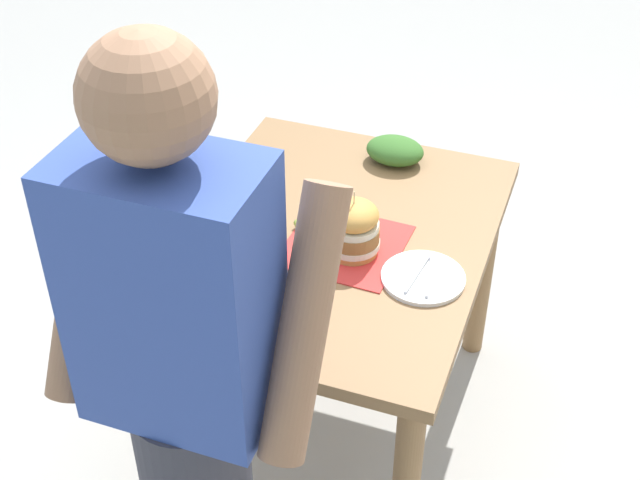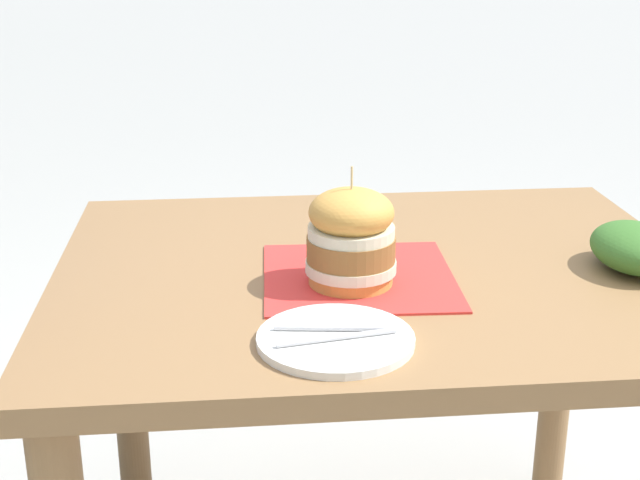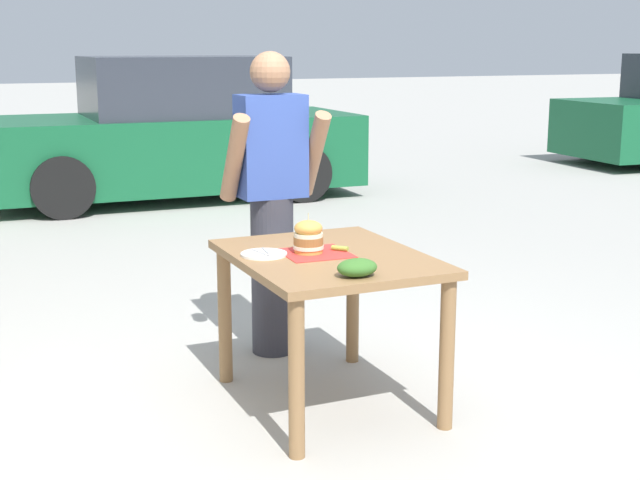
{
  "view_description": "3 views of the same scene",
  "coord_description": "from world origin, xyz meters",
  "px_view_note": "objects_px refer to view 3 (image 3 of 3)",
  "views": [
    {
      "loc": [
        -0.64,
        1.87,
        2.23
      ],
      "look_at": [
        0.0,
        0.1,
        0.8
      ],
      "focal_mm": 50.0,
      "sensor_mm": 36.0,
      "label": 1
    },
    {
      "loc": [
        -1.39,
        0.24,
        1.3
      ],
      "look_at": [
        0.0,
        0.1,
        0.8
      ],
      "focal_mm": 50.0,
      "sensor_mm": 36.0,
      "label": 2
    },
    {
      "loc": [
        -1.7,
        -3.74,
        1.72
      ],
      "look_at": [
        0.0,
        0.1,
        0.8
      ],
      "focal_mm": 50.0,
      "sensor_mm": 36.0,
      "label": 3
    }
  ],
  "objects_px": {
    "sandwich": "(308,237)",
    "diner_across_table": "(272,199)",
    "patio_table": "(328,279)",
    "pickle_spear": "(340,248)",
    "side_plate_with_forks": "(264,254)",
    "parked_car_mid_block": "(173,135)",
    "side_salad": "(357,268)"
  },
  "relations": [
    {
      "from": "side_plate_with_forks",
      "to": "side_salad",
      "type": "xyz_separation_m",
      "value": [
        0.23,
        -0.53,
        0.03
      ]
    },
    {
      "from": "pickle_spear",
      "to": "side_salad",
      "type": "bearing_deg",
      "value": -106.23
    },
    {
      "from": "pickle_spear",
      "to": "parked_car_mid_block",
      "type": "relative_size",
      "value": 0.02
    },
    {
      "from": "parked_car_mid_block",
      "to": "diner_across_table",
      "type": "bearing_deg",
      "value": -99.01
    },
    {
      "from": "sandwich",
      "to": "parked_car_mid_block",
      "type": "relative_size",
      "value": 0.05
    },
    {
      "from": "patio_table",
      "to": "sandwich",
      "type": "relative_size",
      "value": 5.65
    },
    {
      "from": "sandwich",
      "to": "diner_across_table",
      "type": "height_order",
      "value": "diner_across_table"
    },
    {
      "from": "sandwich",
      "to": "pickle_spear",
      "type": "relative_size",
      "value": 2.33
    },
    {
      "from": "side_salad",
      "to": "diner_across_table",
      "type": "height_order",
      "value": "diner_across_table"
    },
    {
      "from": "patio_table",
      "to": "side_salad",
      "type": "distance_m",
      "value": 0.46
    },
    {
      "from": "pickle_spear",
      "to": "diner_across_table",
      "type": "xyz_separation_m",
      "value": [
        -0.05,
        0.78,
        0.12
      ]
    },
    {
      "from": "pickle_spear",
      "to": "side_salad",
      "type": "xyz_separation_m",
      "value": [
        -0.13,
        -0.46,
        0.02
      ]
    },
    {
      "from": "diner_across_table",
      "to": "parked_car_mid_block",
      "type": "relative_size",
      "value": 0.4
    },
    {
      "from": "diner_across_table",
      "to": "parked_car_mid_block",
      "type": "distance_m",
      "value": 5.47
    },
    {
      "from": "pickle_spear",
      "to": "sandwich",
      "type": "bearing_deg",
      "value": 170.66
    },
    {
      "from": "side_plate_with_forks",
      "to": "parked_car_mid_block",
      "type": "xyz_separation_m",
      "value": [
        1.17,
        6.11,
        -0.03
      ]
    },
    {
      "from": "diner_across_table",
      "to": "parked_car_mid_block",
      "type": "xyz_separation_m",
      "value": [
        0.86,
        5.4,
        -0.16
      ]
    },
    {
      "from": "sandwich",
      "to": "side_plate_with_forks",
      "type": "xyz_separation_m",
      "value": [
        -0.21,
        0.05,
        -0.08
      ]
    },
    {
      "from": "diner_across_table",
      "to": "side_salad",
      "type": "bearing_deg",
      "value": -93.77
    },
    {
      "from": "pickle_spear",
      "to": "side_plate_with_forks",
      "type": "distance_m",
      "value": 0.37
    },
    {
      "from": "diner_across_table",
      "to": "pickle_spear",
      "type": "bearing_deg",
      "value": -86.22
    },
    {
      "from": "patio_table",
      "to": "pickle_spear",
      "type": "relative_size",
      "value": 13.18
    },
    {
      "from": "side_salad",
      "to": "diner_across_table",
      "type": "distance_m",
      "value": 1.24
    },
    {
      "from": "sandwich",
      "to": "diner_across_table",
      "type": "distance_m",
      "value": 0.76
    },
    {
      "from": "side_plate_with_forks",
      "to": "side_salad",
      "type": "height_order",
      "value": "side_salad"
    },
    {
      "from": "sandwich",
      "to": "pickle_spear",
      "type": "bearing_deg",
      "value": -9.34
    },
    {
      "from": "diner_across_table",
      "to": "parked_car_mid_block",
      "type": "height_order",
      "value": "diner_across_table"
    },
    {
      "from": "patio_table",
      "to": "side_plate_with_forks",
      "type": "xyz_separation_m",
      "value": [
        -0.29,
        0.11,
        0.13
      ]
    },
    {
      "from": "patio_table",
      "to": "diner_across_table",
      "type": "relative_size",
      "value": 0.64
    },
    {
      "from": "pickle_spear",
      "to": "diner_across_table",
      "type": "bearing_deg",
      "value": 93.78
    },
    {
      "from": "side_salad",
      "to": "parked_car_mid_block",
      "type": "bearing_deg",
      "value": 81.96
    },
    {
      "from": "side_plate_with_forks",
      "to": "parked_car_mid_block",
      "type": "distance_m",
      "value": 6.22
    }
  ]
}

